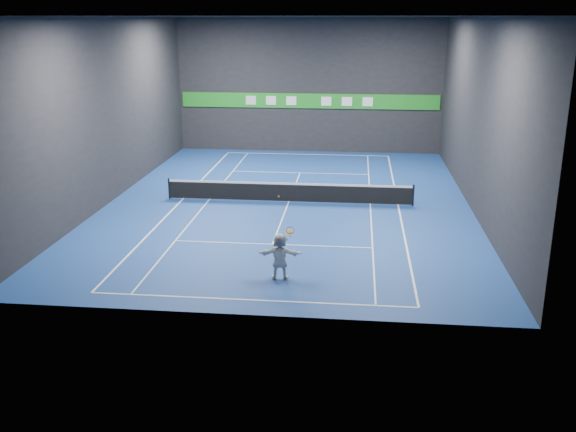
# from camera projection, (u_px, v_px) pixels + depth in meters

# --- Properties ---
(ground) EXTENTS (26.00, 26.00, 0.00)m
(ground) POSITION_uv_depth(u_px,v_px,m) (289.00, 202.00, 32.53)
(ground) COLOR navy
(ground) RESTS_ON ground
(ceiling) EXTENTS (26.00, 26.00, 0.00)m
(ceiling) POSITION_uv_depth(u_px,v_px,m) (289.00, 16.00, 29.86)
(ceiling) COLOR black
(ceiling) RESTS_ON ground
(wall_back) EXTENTS (18.00, 0.10, 9.00)m
(wall_back) POSITION_uv_depth(u_px,v_px,m) (309.00, 86.00, 43.54)
(wall_back) COLOR black
(wall_back) RESTS_ON ground
(wall_front) EXTENTS (18.00, 0.10, 9.00)m
(wall_front) POSITION_uv_depth(u_px,v_px,m) (242.00, 176.00, 18.85)
(wall_front) COLOR black
(wall_front) RESTS_ON ground
(wall_left) EXTENTS (0.10, 26.00, 9.00)m
(wall_left) POSITION_uv_depth(u_px,v_px,m) (110.00, 110.00, 32.11)
(wall_left) COLOR black
(wall_left) RESTS_ON ground
(wall_right) EXTENTS (0.10, 26.00, 9.00)m
(wall_right) POSITION_uv_depth(u_px,v_px,m) (478.00, 116.00, 30.28)
(wall_right) COLOR black
(wall_right) RESTS_ON ground
(baseline_near) EXTENTS (10.98, 0.08, 0.01)m
(baseline_near) POSITION_uv_depth(u_px,v_px,m) (251.00, 300.00, 21.24)
(baseline_near) COLOR white
(baseline_near) RESTS_ON ground
(baseline_far) EXTENTS (10.98, 0.08, 0.01)m
(baseline_far) POSITION_uv_depth(u_px,v_px,m) (307.00, 154.00, 43.82)
(baseline_far) COLOR white
(baseline_far) RESTS_ON ground
(sideline_doubles_left) EXTENTS (0.08, 23.78, 0.01)m
(sideline_doubles_left) POSITION_uv_depth(u_px,v_px,m) (183.00, 199.00, 33.09)
(sideline_doubles_left) COLOR white
(sideline_doubles_left) RESTS_ON ground
(sideline_doubles_right) EXTENTS (0.08, 23.78, 0.01)m
(sideline_doubles_right) POSITION_uv_depth(u_px,v_px,m) (398.00, 205.00, 31.97)
(sideline_doubles_right) COLOR white
(sideline_doubles_right) RESTS_ON ground
(sideline_singles_left) EXTENTS (0.06, 23.78, 0.01)m
(sideline_singles_left) POSITION_uv_depth(u_px,v_px,m) (209.00, 199.00, 32.95)
(sideline_singles_left) COLOR white
(sideline_singles_left) RESTS_ON ground
(sideline_singles_right) EXTENTS (0.06, 23.78, 0.01)m
(sideline_singles_right) POSITION_uv_depth(u_px,v_px,m) (370.00, 204.00, 32.11)
(sideline_singles_right) COLOR white
(sideline_singles_right) RESTS_ON ground
(service_line_near) EXTENTS (8.23, 0.06, 0.01)m
(service_line_near) POSITION_uv_depth(u_px,v_px,m) (272.00, 244.00, 26.45)
(service_line_near) COLOR white
(service_line_near) RESTS_ON ground
(service_line_far) EXTENTS (8.23, 0.06, 0.01)m
(service_line_far) POSITION_uv_depth(u_px,v_px,m) (300.00, 173.00, 38.61)
(service_line_far) COLOR white
(service_line_far) RESTS_ON ground
(center_service_line) EXTENTS (0.06, 12.80, 0.01)m
(center_service_line) POSITION_uv_depth(u_px,v_px,m) (289.00, 202.00, 32.53)
(center_service_line) COLOR white
(center_service_line) RESTS_ON ground
(player) EXTENTS (1.60, 0.60, 1.69)m
(player) POSITION_uv_depth(u_px,v_px,m) (280.00, 256.00, 22.77)
(player) COLOR silver
(player) RESTS_ON ground
(tennis_ball) EXTENTS (0.07, 0.07, 0.07)m
(tennis_ball) POSITION_uv_depth(u_px,v_px,m) (279.00, 196.00, 22.27)
(tennis_ball) COLOR #AFCF22
(tennis_ball) RESTS_ON player
(tennis_net) EXTENTS (12.50, 0.10, 1.07)m
(tennis_net) POSITION_uv_depth(u_px,v_px,m) (289.00, 192.00, 32.37)
(tennis_net) COLOR black
(tennis_net) RESTS_ON ground
(sponsor_banner) EXTENTS (17.64, 0.11, 1.00)m
(sponsor_banner) POSITION_uv_depth(u_px,v_px,m) (309.00, 101.00, 43.77)
(sponsor_banner) COLOR #1F9224
(sponsor_banner) RESTS_ON wall_back
(tennis_racket) EXTENTS (0.44, 0.33, 0.58)m
(tennis_racket) POSITION_uv_depth(u_px,v_px,m) (290.00, 232.00, 22.50)
(tennis_racket) COLOR red
(tennis_racket) RESTS_ON player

